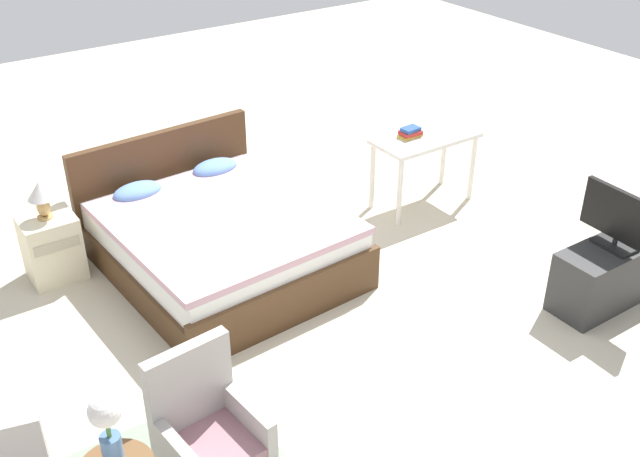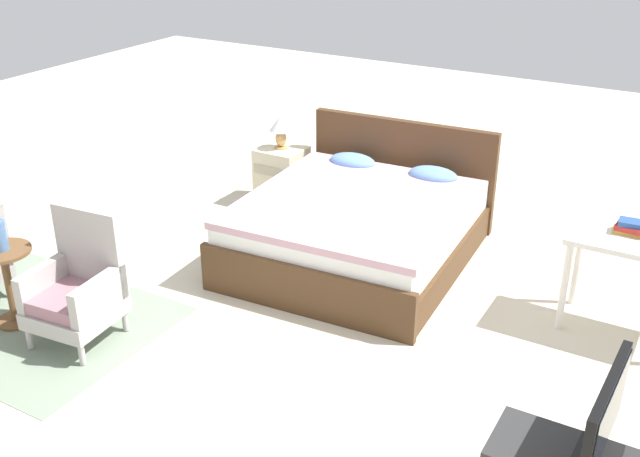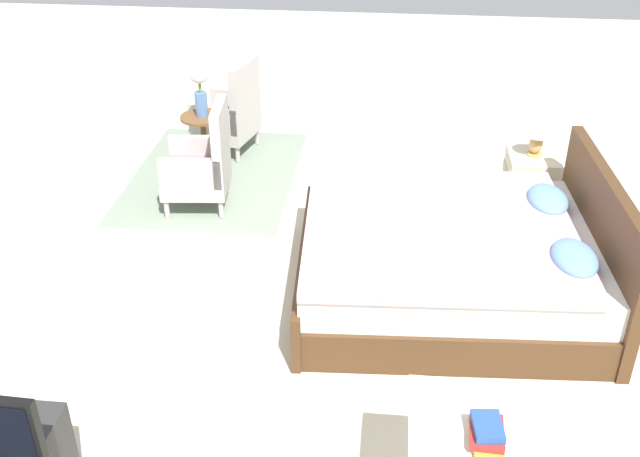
% 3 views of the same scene
% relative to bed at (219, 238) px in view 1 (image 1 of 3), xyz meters
% --- Properties ---
extents(ground_plane, '(16.00, 16.00, 0.00)m').
position_rel_bed_xyz_m(ground_plane, '(0.15, -1.06, -0.30)').
color(ground_plane, beige).
extents(bed, '(1.89, 2.17, 0.96)m').
position_rel_bed_xyz_m(bed, '(0.00, 0.00, 0.00)').
color(bed, '#472D19').
rests_on(bed, ground_plane).
extents(armchair_by_window_right, '(0.59, 0.59, 0.92)m').
position_rel_bed_xyz_m(armchair_by_window_right, '(-1.14, -2.08, 0.08)').
color(armchair_by_window_right, '#ADA8A3').
rests_on(armchair_by_window_right, floor_rug).
extents(flower_vase, '(0.17, 0.17, 0.48)m').
position_rel_bed_xyz_m(flower_vase, '(-1.72, -2.20, 0.59)').
color(flower_vase, '#4C709E').
rests_on(flower_vase, side_table).
extents(nightstand, '(0.44, 0.41, 0.57)m').
position_rel_bed_xyz_m(nightstand, '(-1.23, 0.67, -0.01)').
color(nightstand, beige).
rests_on(nightstand, ground_plane).
extents(table_lamp, '(0.22, 0.22, 0.33)m').
position_rel_bed_xyz_m(table_lamp, '(-1.23, 0.67, 0.49)').
color(table_lamp, tan).
rests_on(table_lamp, nightstand).
extents(tv_stand, '(0.96, 0.40, 0.52)m').
position_rel_bed_xyz_m(tv_stand, '(2.34, -2.21, -0.04)').
color(tv_stand, '#2D2D2D').
rests_on(tv_stand, ground_plane).
extents(tv_flatscreen, '(0.21, 0.69, 0.48)m').
position_rel_bed_xyz_m(tv_flatscreen, '(2.34, -2.21, 0.47)').
color(tv_flatscreen, black).
rests_on(tv_flatscreen, tv_stand).
extents(vanity_desk, '(1.04, 0.52, 0.73)m').
position_rel_bed_xyz_m(vanity_desk, '(2.24, -0.08, 0.32)').
color(vanity_desk, silver).
rests_on(vanity_desk, ground_plane).
extents(book_stack, '(0.23, 0.15, 0.10)m').
position_rel_bed_xyz_m(book_stack, '(2.10, -0.01, 0.48)').
color(book_stack, '#B79333').
rests_on(book_stack, vanity_desk).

